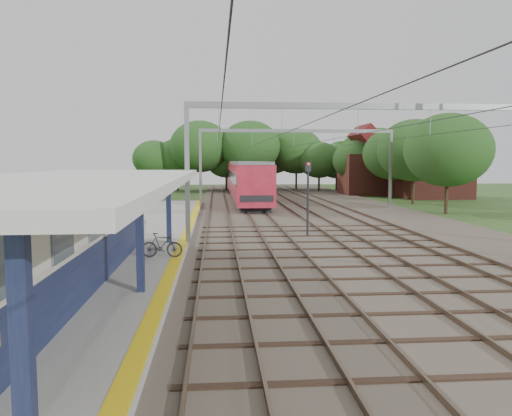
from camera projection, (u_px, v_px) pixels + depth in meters
name	position (u px, v px, depth m)	size (l,w,h in m)	color
ground	(410.00, 386.00, 9.44)	(160.00, 160.00, 0.00)	#2D4C1E
ballast_bed	(313.00, 214.00, 39.52)	(18.00, 90.00, 0.10)	#473D33
platform	(132.00, 250.00, 22.72)	(5.00, 52.00, 0.35)	gray
yellow_stripe	(181.00, 246.00, 22.88)	(0.45, 52.00, 0.01)	yellow
station_building	(48.00, 232.00, 15.49)	(3.41, 18.00, 3.40)	beige
canopy	(73.00, 181.00, 14.43)	(6.40, 20.00, 3.44)	#131B3D
rail_tracks	(282.00, 212.00, 39.31)	(11.80, 88.00, 0.15)	brown
catenary_system	(318.00, 142.00, 34.27)	(17.22, 88.00, 7.00)	gray
tree_band	(273.00, 155.00, 65.96)	(31.72, 30.88, 8.82)	#382619
house_near	(434.00, 172.00, 56.47)	(7.00, 6.12, 7.89)	brown
house_far	(374.00, 169.00, 62.00)	(8.00, 6.12, 8.66)	brown
person	(139.00, 222.00, 23.62)	(0.71, 0.46, 1.94)	beige
bicycle	(162.00, 245.00, 20.07)	(0.47, 1.66, 1.00)	black
train	(243.00, 178.00, 57.73)	(3.10, 38.56, 4.06)	black
signal_post	(308.00, 191.00, 27.17)	(0.32, 0.28, 4.17)	black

